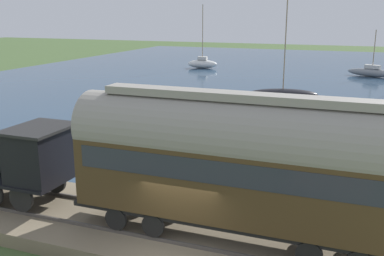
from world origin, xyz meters
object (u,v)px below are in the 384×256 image
(sailboat_gray, at_px, (372,72))
(sailboat_black, at_px, (283,94))
(passenger_coach, at_px, (236,159))
(steam_locomotive, at_px, (18,158))
(rowboat_off_pier, at_px, (225,188))
(sailboat_white, at_px, (202,63))
(rowboat_far_out, at_px, (238,140))

(sailboat_gray, relative_size, sailboat_black, 0.69)
(passenger_coach, relative_size, sailboat_black, 1.24)
(steam_locomotive, xyz_separation_m, sailboat_gray, (45.43, -12.73, -1.69))
(steam_locomotive, distance_m, passenger_coach, 8.52)
(sailboat_gray, bearing_deg, rowboat_off_pier, -167.12)
(passenger_coach, distance_m, sailboat_black, 27.13)
(steam_locomotive, xyz_separation_m, passenger_coach, (0.00, -8.47, 0.94))
(sailboat_gray, xyz_separation_m, sailboat_white, (0.76, 21.94, 0.10))
(steam_locomotive, xyz_separation_m, sailboat_white, (46.19, 9.22, -1.58))
(sailboat_black, height_order, sailboat_white, sailboat_black)
(sailboat_gray, distance_m, rowboat_off_pier, 41.12)
(rowboat_far_out, bearing_deg, sailboat_gray, -16.62)
(sailboat_gray, bearing_deg, rowboat_far_out, -171.40)
(sailboat_black, distance_m, rowboat_off_pier, 22.10)
(sailboat_gray, xyz_separation_m, sailboat_black, (-18.62, 7.43, -0.03))
(sailboat_white, bearing_deg, sailboat_gray, -99.32)
(steam_locomotive, height_order, passenger_coach, passenger_coach)
(rowboat_far_out, bearing_deg, rowboat_off_pier, -173.00)
(passenger_coach, height_order, sailboat_gray, sailboat_gray)
(steam_locomotive, height_order, rowboat_far_out, steam_locomotive)
(sailboat_gray, bearing_deg, sailboat_black, 179.58)
(rowboat_far_out, distance_m, rowboat_off_pier, 7.65)
(sailboat_white, xyz_separation_m, rowboat_far_out, (-33.92, -14.46, -0.45))
(sailboat_white, bearing_deg, sailboat_black, -150.50)
(steam_locomotive, distance_m, sailboat_gray, 47.21)
(passenger_coach, distance_m, rowboat_off_pier, 5.89)
(passenger_coach, relative_size, sailboat_white, 1.25)
(steam_locomotive, distance_m, rowboat_off_pier, 8.46)
(steam_locomotive, bearing_deg, sailboat_black, -11.19)
(rowboat_far_out, bearing_deg, steam_locomotive, 152.96)
(sailboat_gray, distance_m, rowboat_far_out, 33.99)
(passenger_coach, bearing_deg, sailboat_black, 6.74)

